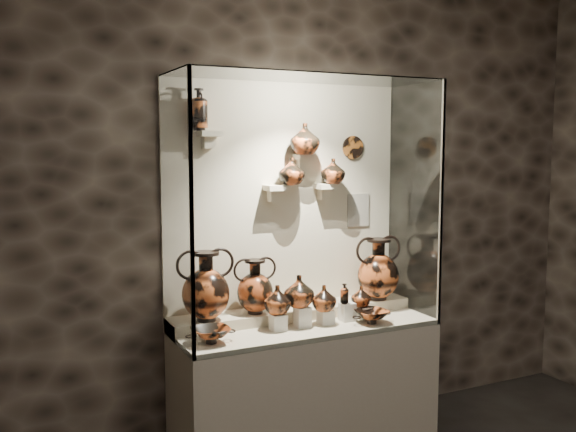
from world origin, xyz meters
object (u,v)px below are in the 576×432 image
object	(u,v)px
kylix_right	(372,315)
ovoid_vase_c	(333,171)
lekythos_small	(344,292)
kylix_left	(211,334)
amphora_right	(378,269)
jug_c	(324,298)
lekythos_tall	(199,107)
jug_b	(299,291)
jug_a	(277,300)
amphora_mid	(255,286)
amphora_left	(206,286)
ovoid_vase_b	(305,139)
jug_e	(361,296)
ovoid_vase_a	(291,171)

from	to	relation	value
kylix_right	ovoid_vase_c	world-z (taller)	ovoid_vase_c
lekythos_small	kylix_left	size ratio (longest dim) A/B	0.53
kylix_left	lekythos_small	bearing A→B (deg)	-3.66
amphora_right	kylix_right	distance (m)	0.44
jug_c	lekythos_tall	distance (m)	1.44
jug_b	lekythos_tall	xyz separation A→B (m)	(-0.55, 0.27, 1.15)
amphora_right	jug_b	distance (m)	0.72
jug_a	lekythos_small	world-z (taller)	jug_a
amphora_mid	jug_c	world-z (taller)	amphora_mid
amphora_left	jug_b	bearing A→B (deg)	-18.64
amphora_mid	kylix_right	distance (m)	0.78
jug_b	amphora_right	bearing A→B (deg)	-5.18
ovoid_vase_b	lekythos_tall	bearing A→B (deg)	-170.64
amphora_left	ovoid_vase_b	size ratio (longest dim) A/B	2.12
jug_e	lekythos_tall	size ratio (longest dim) A/B	0.48
kylix_left	ovoid_vase_b	distance (m)	1.41
lekythos_small	kylix_left	xyz separation A→B (m)	(-0.93, -0.06, -0.14)
jug_c	ovoid_vase_c	bearing A→B (deg)	58.56
ovoid_vase_a	amphora_mid	bearing A→B (deg)	165.80
jug_c	kylix_right	size ratio (longest dim) A/B	0.62
amphora_right	kylix_left	bearing A→B (deg)	-172.02
jug_a	kylix_left	world-z (taller)	jug_a
ovoid_vase_a	kylix_right	bearing A→B (deg)	-68.94
jug_a	ovoid_vase_a	distance (m)	0.85
jug_e	kylix_left	size ratio (longest dim) A/B	0.49
jug_c	kylix_left	bearing A→B (deg)	-168.74
amphora_mid	ovoid_vase_c	world-z (taller)	ovoid_vase_c
amphora_right	lekythos_small	bearing A→B (deg)	-156.88
amphora_right	ovoid_vase_c	bearing A→B (deg)	161.72
amphora_mid	ovoid_vase_a	bearing A→B (deg)	3.47
amphora_left	lekythos_tall	world-z (taller)	lekythos_tall
lekythos_small	ovoid_vase_b	distance (m)	1.04
amphora_left	jug_c	distance (m)	0.76
jug_a	lekythos_tall	xyz separation A→B (m)	(-0.40, 0.27, 1.19)
amphora_left	jug_e	bearing A→B (deg)	-12.19
kylix_left	lekythos_tall	xyz separation A→B (m)	(0.06, 0.35, 1.33)
amphora_right	jug_a	world-z (taller)	amphora_right
jug_a	jug_e	distance (m)	0.61
amphora_mid	lekythos_small	distance (m)	0.58
amphora_left	kylix_left	bearing A→B (deg)	-106.08
amphora_left	ovoid_vase_b	world-z (taller)	ovoid_vase_b
amphora_mid	kylix_left	size ratio (longest dim) A/B	1.24
ovoid_vase_a	ovoid_vase_c	size ratio (longest dim) A/B	1.04
jug_e	ovoid_vase_a	xyz separation A→B (m)	(-0.40, 0.24, 0.83)
amphora_right	kylix_right	world-z (taller)	amphora_right
kylix_left	jug_b	bearing A→B (deg)	0.82
amphora_mid	lekythos_small	bearing A→B (deg)	-28.90
jug_e	jug_a	bearing A→B (deg)	-176.09
amphora_right	jug_e	bearing A→B (deg)	-149.22
jug_a	jug_e	bearing A→B (deg)	0.35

